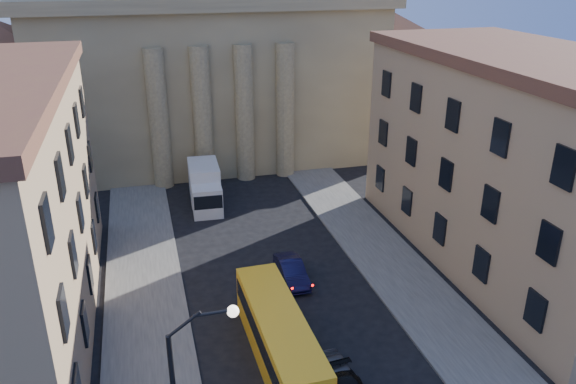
% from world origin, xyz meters
% --- Properties ---
extents(sidewalk_left, '(5.00, 60.00, 0.15)m').
position_xyz_m(sidewalk_left, '(-8.50, 18.00, 0.07)').
color(sidewalk_left, '#4F4D48').
rests_on(sidewalk_left, ground).
extents(sidewalk_right, '(5.00, 60.00, 0.15)m').
position_xyz_m(sidewalk_right, '(8.50, 18.00, 0.07)').
color(sidewalk_right, '#4F4D48').
rests_on(sidewalk_right, ground).
extents(church, '(68.02, 28.76, 36.60)m').
position_xyz_m(church, '(0.00, 55.47, 11.88)').
color(church, olive).
rests_on(church, ground).
extents(building_right, '(11.60, 26.60, 14.70)m').
position_xyz_m(building_right, '(17.00, 22.00, 7.42)').
color(building_right, '#9D825C').
rests_on(building_right, ground).
extents(car_right_far, '(1.57, 3.64, 1.22)m').
position_xyz_m(car_right_far, '(0.80, 12.63, 0.61)').
color(car_right_far, '#525258').
rests_on(car_right_far, ground).
extents(car_right_distant, '(1.55, 4.42, 1.45)m').
position_xyz_m(car_right_distant, '(1.14, 22.96, 0.73)').
color(car_right_distant, black).
rests_on(car_right_distant, ground).
extents(city_bus, '(2.67, 10.64, 2.99)m').
position_xyz_m(city_bus, '(-1.71, 15.17, 1.60)').
color(city_bus, yellow).
rests_on(city_bus, ground).
extents(box_truck, '(2.83, 6.54, 3.53)m').
position_xyz_m(box_truck, '(-2.76, 37.20, 1.67)').
color(box_truck, silver).
rests_on(box_truck, ground).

